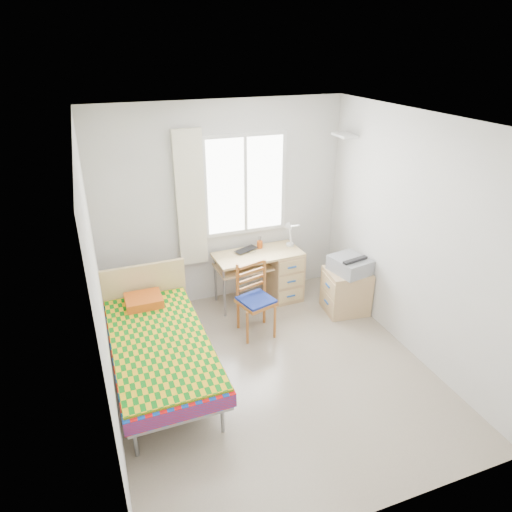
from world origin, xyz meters
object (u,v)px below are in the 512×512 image
Objects in this scene: desk at (279,272)px; printer at (350,264)px; bed at (159,341)px; cabinet at (346,291)px; chair at (255,295)px.

desk is 2.19× the size of printer.
bed reaches higher than cabinet.
chair is 1.51× the size of cabinet.
cabinet is at bearing 9.53° from bed.
printer reaches higher than cabinet.
desk is 0.98m from printer.
desk is at bearing 30.05° from bed.
desk is 1.31× the size of chair.
cabinet is (2.46, 0.45, -0.14)m from bed.
bed is at bearing 178.32° from printer.
desk is at bearing 32.36° from chair.
bed is at bearing -151.74° from desk.
printer is (1.26, 0.00, 0.18)m from chair.
cabinet is at bearing -14.74° from chair.
desk is 0.92m from cabinet.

